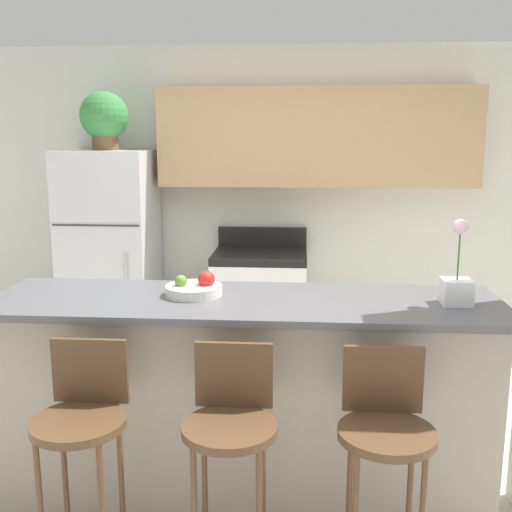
{
  "coord_description": "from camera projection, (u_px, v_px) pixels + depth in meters",
  "views": [
    {
      "loc": [
        0.26,
        -2.76,
        1.82
      ],
      "look_at": [
        0.0,
        0.79,
        1.11
      ],
      "focal_mm": 42.0,
      "sensor_mm": 36.0,
      "label": 1
    }
  ],
  "objects": [
    {
      "name": "ground_plane",
      "position": [
        245.0,
        496.0,
        3.08
      ],
      "size": [
        14.0,
        14.0,
        0.0
      ],
      "primitive_type": "plane",
      "color": "beige"
    },
    {
      "name": "wall_back",
      "position": [
        288.0,
        176.0,
        4.93
      ],
      "size": [
        5.6,
        0.38,
        2.55
      ],
      "color": "silver",
      "rests_on": "ground_plane"
    },
    {
      "name": "counter_bar",
      "position": [
        244.0,
        400.0,
        2.97
      ],
      "size": [
        2.46,
        0.69,
        1.05
      ],
      "color": "gray",
      "rests_on": "ground_plane"
    },
    {
      "name": "refrigerator",
      "position": [
        111.0,
        257.0,
        4.87
      ],
      "size": [
        0.7,
        0.67,
        1.71
      ],
      "color": "silver",
      "rests_on": "ground_plane"
    },
    {
      "name": "stove_range",
      "position": [
        260.0,
        306.0,
        4.88
      ],
      "size": [
        0.75,
        0.62,
        1.07
      ],
      "color": "white",
      "rests_on": "ground_plane"
    },
    {
      "name": "bar_stool_left",
      "position": [
        82.0,
        424.0,
        2.44
      ],
      "size": [
        0.38,
        0.38,
        0.99
      ],
      "color": "#4C331E",
      "rests_on": "ground_plane"
    },
    {
      "name": "bar_stool_mid",
      "position": [
        231.0,
        429.0,
        2.39
      ],
      "size": [
        0.38,
        0.38,
        0.99
      ],
      "color": "#4C331E",
      "rests_on": "ground_plane"
    },
    {
      "name": "bar_stool_right",
      "position": [
        385.0,
        435.0,
        2.35
      ],
      "size": [
        0.38,
        0.38,
        0.99
      ],
      "color": "#4C331E",
      "rests_on": "ground_plane"
    },
    {
      "name": "potted_plant_on_fridge",
      "position": [
        104.0,
        118.0,
        4.65
      ],
      "size": [
        0.38,
        0.38,
        0.45
      ],
      "color": "brown",
      "rests_on": "refrigerator"
    },
    {
      "name": "orchid_vase",
      "position": [
        457.0,
        283.0,
        2.76
      ],
      "size": [
        0.13,
        0.13,
        0.4
      ],
      "color": "white",
      "rests_on": "counter_bar"
    },
    {
      "name": "fruit_bowl",
      "position": [
        195.0,
        288.0,
        2.93
      ],
      "size": [
        0.28,
        0.28,
        0.12
      ],
      "color": "silver",
      "rests_on": "counter_bar"
    },
    {
      "name": "trash_bin",
      "position": [
        176.0,
        346.0,
        4.73
      ],
      "size": [
        0.28,
        0.28,
        0.38
      ],
      "color": "black",
      "rests_on": "ground_plane"
    }
  ]
}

